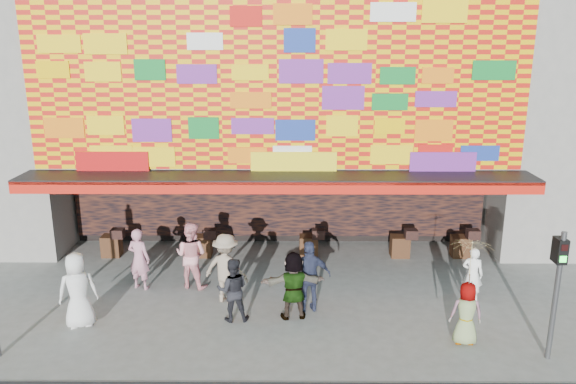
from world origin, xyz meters
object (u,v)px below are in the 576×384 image
Objects in this scene: signal_right at (558,282)px; ped_h at (472,274)px; ped_e at (310,277)px; ped_g at (466,313)px; ped_c at (233,290)px; ped_f at (294,285)px; ped_d at (226,268)px; ped_i at (191,255)px; parasol at (471,259)px; ped_a at (78,290)px; ped_b at (139,259)px.

signal_right is 1.97× the size of ped_h.
signal_right reaches higher than ped_h.
ped_e is 3.95m from ped_g.
ped_f is at bearing 179.38° from ped_c.
ped_c is 0.86× the size of ped_d.
ped_i is at bearing -39.93° from ped_f.
signal_right reaches higher than parasol.
ped_f is 4.21m from ped_g.
ped_a is 5.33m from ped_f.
signal_right reaches higher than ped_d.
signal_right reaches higher than ped_g.
parasol is (-0.85, -2.25, 1.37)m from ped_h.
signal_right is 1.83m from parasol.
ped_f is 0.98× the size of parasol.
ped_h is (9.25, -0.72, -0.14)m from ped_b.
ped_g is 7.61m from ped_i.
ped_h is (10.18, 1.49, -0.20)m from ped_a.
parasol is at bearing 89.92° from ped_h.
ped_e is (4.81, -1.35, 0.06)m from ped_b.
ped_e is 1.06× the size of parasol.
ped_i is at bearing -19.30° from ped_g.
ped_d is at bearing 159.63° from parasol.
ped_h is at bearing -105.85° from ped_g.
parasol is (5.56, -1.10, 1.30)m from ped_c.
ped_e is at bearing 173.52° from ped_i.
ped_a reaches higher than ped_c.
ped_d is 1.06× the size of parasol.
ped_i reaches higher than ped_h.
ped_f is 3.47m from ped_i.
ped_b is 0.94× the size of ped_d.
ped_e reaches higher than ped_h.
ped_i reaches higher than ped_e.
ped_i reaches higher than ped_b.
ped_a is 1.07× the size of ped_b.
ped_e is (-5.29, 2.26, -0.90)m from signal_right.
ped_e reaches higher than ped_c.
parasol reaches higher than ped_a.
signal_right is 8.09m from ped_d.
ped_e is 4.12m from parasol.
ped_g is at bearing 173.26° from ped_i.
ped_a is at bearing 0.03° from ped_g.
parasol reaches higher than ped_e.
ped_b is 1.18× the size of ped_h.
ped_h is at bearing -175.36° from ped_c.
parasol is (0.00, 0.00, 1.37)m from ped_g.
ped_h is at bearing -168.89° from ped_i.
ped_h is at bearing 69.43° from parasol.
ped_a is 1.00× the size of ped_d.
ped_a is 1.00× the size of ped_e.
signal_right reaches higher than ped_b.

